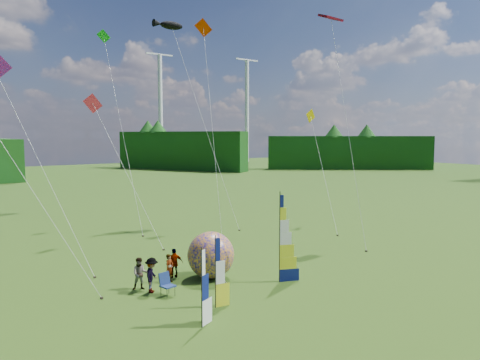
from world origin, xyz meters
TOP-DOWN VIEW (x-y plane):
  - ground at (0.00, 0.00)m, footprint 220.00×220.00m
  - treeline_ring at (0.00, 0.00)m, footprint 210.00×210.00m
  - turbine_left at (70.00, 95.00)m, footprint 8.00×1.20m
  - turbine_right at (45.00, 102.00)m, footprint 8.00×1.20m
  - feather_banner_main at (0.38, 2.30)m, footprint 1.22×0.60m
  - side_banner_left at (-4.49, 1.23)m, footprint 0.92×0.23m
  - side_banner_far at (-6.18, -0.27)m, footprint 0.92×0.48m
  - bol_inflatable at (-2.17, 5.14)m, footprint 3.22×3.22m
  - spectator_a at (-4.38, 5.83)m, footprint 0.66×0.56m
  - spectator_b at (-6.17, 5.68)m, footprint 0.91×0.71m
  - spectator_c at (-5.88, 4.93)m, footprint 1.06×1.16m
  - spectator_d at (-3.75, 6.42)m, footprint 1.02×0.57m
  - camp_chair at (-5.49, 3.96)m, footprint 0.77×0.77m
  - kite_whale at (6.77, 19.96)m, footprint 7.62×14.14m
  - kite_rainbow_delta at (-9.09, 12.46)m, footprint 8.12×11.21m
  - kite_parafoil at (11.18, 6.97)m, footprint 8.67×11.62m
  - small_kite_red at (-2.27, 16.23)m, footprint 4.59×10.46m
  - small_kite_orange at (6.24, 17.66)m, footprint 10.24×12.76m
  - small_kite_yellow at (13.68, 11.63)m, footprint 7.15×9.80m
  - small_kite_pink at (-11.19, 8.81)m, footprint 10.50×11.02m
  - small_kite_green at (0.23, 22.86)m, footprint 6.83×13.92m

SIDE VIEW (x-z plane):
  - ground at x=0.00m, z-range 0.00..0.00m
  - camp_chair at x=-5.49m, z-range 0.00..1.15m
  - spectator_a at x=-4.38m, z-range 0.00..1.54m
  - spectator_d at x=-3.75m, z-range 0.00..1.64m
  - spectator_b at x=-6.17m, z-range 0.00..1.67m
  - spectator_c at x=-5.88m, z-range 0.00..1.78m
  - bol_inflatable at x=-2.17m, z-range 0.00..2.60m
  - side_banner_far at x=-6.18m, z-range 0.00..3.26m
  - side_banner_left at x=-4.49m, z-range 0.00..3.26m
  - feather_banner_main at x=0.38m, z-range 0.00..4.75m
  - treeline_ring at x=0.00m, z-range 0.00..8.00m
  - small_kite_yellow at x=13.68m, z-range 0.00..10.81m
  - small_kite_red at x=-2.27m, z-range 0.00..11.65m
  - kite_rainbow_delta at x=-9.09m, z-range 0.00..14.09m
  - small_kite_pink at x=-11.19m, z-range 0.00..14.30m
  - small_kite_green at x=0.23m, z-range 0.00..18.45m
  - small_kite_orange at x=6.24m, z-range 0.00..19.33m
  - kite_parafoil at x=11.18m, z-range 0.00..19.41m
  - kite_whale at x=6.77m, z-range 0.00..20.08m
  - turbine_left at x=70.00m, z-range 0.00..30.00m
  - turbine_right at x=45.00m, z-range 0.00..30.00m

